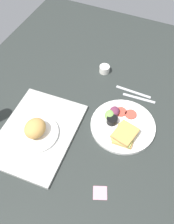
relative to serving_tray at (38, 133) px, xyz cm
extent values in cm
cube|color=#282D2B|center=(16.06, -20.19, -2.30)|extent=(190.00, 150.00, 3.00)
cube|color=#B2B2AD|center=(0.00, 0.00, 0.00)|extent=(46.56, 35.17, 1.60)
cylinder|color=white|center=(-1.40, 0.00, 1.50)|extent=(21.13, 21.13, 1.40)
ellipsoid|color=tan|center=(-1.33, -0.49, 5.84)|extent=(10.68, 9.22, 7.28)
cylinder|color=white|center=(19.82, -35.06, 0.00)|extent=(30.70, 30.70, 1.60)
cube|color=tan|center=(13.68, -37.82, 1.50)|extent=(11.45, 9.55, 1.40)
cube|color=#B2C66B|center=(13.68, -37.82, 2.70)|extent=(11.72, 9.90, 1.00)
cube|color=tan|center=(13.68, -37.82, 3.90)|extent=(12.75, 11.25, 1.40)
cylinder|color=#D14738|center=(26.72, -36.59, 1.20)|extent=(5.60, 5.60, 0.80)
cylinder|color=#D14738|center=(26.26, -31.68, 1.20)|extent=(5.60, 5.60, 0.80)
cylinder|color=black|center=(19.05, -29.68, 2.30)|extent=(5.20, 5.20, 3.00)
cylinder|color=#EFEACC|center=(19.05, -29.68, 3.40)|extent=(4.26, 4.26, 0.60)
ellipsoid|color=#729E4C|center=(21.35, -27.69, 2.60)|extent=(6.00, 4.80, 3.60)
ellipsoid|color=#6B2D47|center=(24.11, -28.92, 2.60)|extent=(6.00, 4.80, 3.60)
cylinder|color=silver|center=(50.91, -13.37, 1.20)|extent=(5.60, 5.60, 4.00)
cube|color=#B7B7BC|center=(39.82, -37.06, -0.55)|extent=(2.42, 17.05, 0.50)
cube|color=#B7B7BC|center=(42.82, -33.06, -0.55)|extent=(1.80, 19.03, 0.50)
cube|color=pink|center=(-14.32, -37.24, -0.74)|extent=(7.29, 7.29, 0.12)
camera|label=1|loc=(-48.83, -46.77, 100.35)|focal=40.78mm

